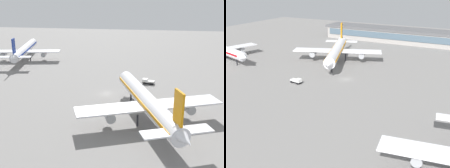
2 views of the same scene
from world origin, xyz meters
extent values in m
plane|color=gray|center=(0.00, 0.00, 0.00)|extent=(288.00, 288.00, 0.00)
cylinder|color=white|center=(-47.07, 42.51, 4.88)|extent=(9.44, 37.16, 4.07)
cone|color=white|center=(-49.96, 62.00, 4.88)|extent=(4.42, 4.59, 3.86)
cone|color=white|center=(-44.18, 23.02, 5.49)|extent=(3.96, 5.50, 3.25)
cube|color=navy|center=(-47.07, 42.51, 5.18)|extent=(9.30, 35.71, 0.73)
cube|color=white|center=(-46.80, 40.69, 4.47)|extent=(35.60, 11.00, 0.37)
cylinder|color=#A5A8AD|center=(-56.53, 39.24, 3.05)|extent=(2.92, 5.08, 2.24)
cylinder|color=#A5A8AD|center=(-37.07, 42.13, 3.05)|extent=(2.92, 5.08, 2.24)
cube|color=white|center=(-44.63, 26.06, 5.29)|extent=(14.38, 5.34, 0.29)
cube|color=navy|center=(-44.63, 26.06, 10.17)|extent=(0.95, 3.57, 6.51)
cylinder|color=black|center=(-48.97, 55.31, 1.42)|extent=(0.49, 0.49, 2.85)
cylinder|color=black|center=(-49.85, 39.11, 1.42)|extent=(0.49, 0.49, 2.85)
cylinder|color=black|center=(-43.42, 40.07, 1.42)|extent=(0.49, 0.49, 2.85)
cylinder|color=white|center=(13.97, -18.66, 5.61)|extent=(19.41, 41.42, 4.68)
cone|color=white|center=(5.96, 2.54, 5.61)|extent=(5.81, 5.95, 4.44)
cone|color=white|center=(21.98, -39.85, 6.31)|extent=(5.57, 6.79, 3.74)
cube|color=orange|center=(13.97, -18.66, 5.96)|extent=(18.89, 39.86, 0.84)
cube|color=white|center=(14.72, -20.64, 5.14)|extent=(40.18, 20.64, 0.42)
cylinder|color=#A5A8AD|center=(4.14, -24.64, 3.51)|extent=(4.36, 6.08, 2.57)
cylinder|color=#A5A8AD|center=(25.30, -16.65, 3.51)|extent=(4.36, 6.08, 2.57)
cube|color=white|center=(20.73, -36.55, 6.08)|extent=(16.46, 9.28, 0.34)
cube|color=orange|center=(20.73, -36.55, 11.69)|extent=(1.92, 4.00, 7.48)
cylinder|color=black|center=(8.71, -4.74, 1.64)|extent=(0.56, 0.56, 3.27)
cylinder|color=black|center=(11.67, -23.16, 1.64)|extent=(0.56, 0.56, 3.27)
cylinder|color=black|center=(18.67, -20.51, 1.64)|extent=(0.56, 0.56, 3.27)
cube|color=black|center=(14.17, 12.40, 0.55)|extent=(4.67, 2.66, 0.30)
cube|color=white|center=(12.89, 12.64, 1.30)|extent=(2.11, 2.19, 1.20)
cube|color=#3F596B|center=(12.10, 12.79, 1.54)|extent=(0.37, 1.58, 0.67)
cube|color=white|center=(15.06, 12.24, 1.00)|extent=(2.90, 2.34, 0.60)
cylinder|color=black|center=(12.49, 11.75, 0.40)|extent=(0.84, 0.44, 0.80)
cylinder|color=black|center=(12.83, 13.62, 0.40)|extent=(0.84, 0.44, 0.80)
cylinder|color=black|center=(15.52, 11.19, 0.40)|extent=(0.84, 0.44, 0.80)
cylinder|color=black|center=(15.86, 13.06, 0.40)|extent=(0.84, 0.44, 0.80)
camera|label=1|loc=(14.10, -96.02, 37.13)|focal=48.11mm
camera|label=2|loc=(-45.49, 91.20, 35.70)|focal=45.18mm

